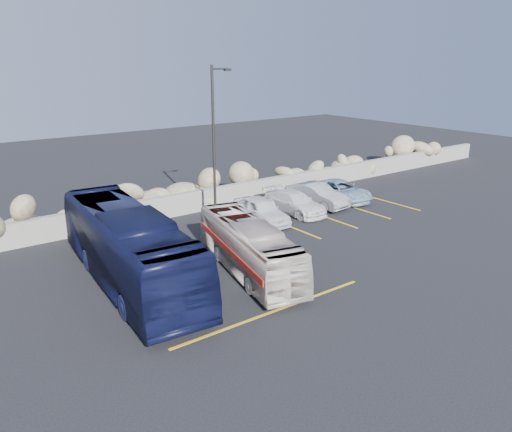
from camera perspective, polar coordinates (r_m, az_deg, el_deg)
ground at (r=17.85m, az=5.02°, el=-10.14°), size 90.00×90.00×0.00m
seawall at (r=27.10m, az=-11.96°, el=0.71°), size 60.00×0.40×1.20m
riprap_pile at (r=27.97m, az=-13.10°, el=2.66°), size 54.00×2.80×2.60m
parking_lines at (r=24.50m, az=4.56°, el=-2.22°), size 18.16×9.36×0.01m
lamppost at (r=25.29m, az=-4.76°, el=8.45°), size 1.14×0.18×8.00m
vintage_bus at (r=20.08m, az=-0.82°, el=-3.55°), size 3.40×7.68×2.08m
tour_coach at (r=19.54m, az=-14.37°, el=-3.44°), size 3.30×10.64×2.92m
car_a at (r=26.15m, az=0.57°, el=0.65°), size 1.87×4.04×1.34m
car_b at (r=29.35m, az=6.93°, el=2.40°), size 1.76×4.13×1.32m
car_c at (r=27.89m, az=4.45°, el=1.53°), size 1.75×4.18×1.20m
car_d at (r=30.85m, az=9.66°, el=2.89°), size 2.16×4.36×1.19m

